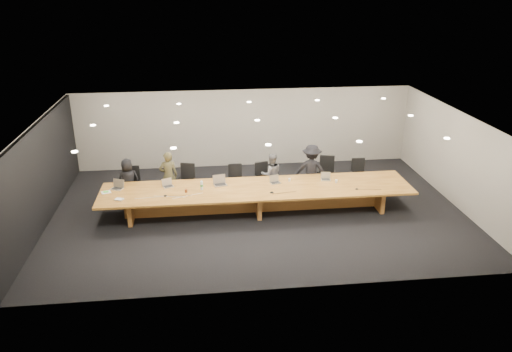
{
  "coord_description": "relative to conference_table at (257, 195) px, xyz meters",
  "views": [
    {
      "loc": [
        -1.56,
        -13.22,
        6.38
      ],
      "look_at": [
        0.0,
        0.3,
        1.0
      ],
      "focal_mm": 35.0,
      "sensor_mm": 36.0,
      "label": 1
    }
  ],
  "objects": [
    {
      "name": "ground",
      "position": [
        0.0,
        0.0,
        -0.52
      ],
      "size": [
        12.0,
        12.0,
        0.0
      ],
      "primitive_type": "plane",
      "color": "black",
      "rests_on": "ground"
    },
    {
      "name": "back_wall",
      "position": [
        0.0,
        4.0,
        0.88
      ],
      "size": [
        12.0,
        0.02,
        2.8
      ],
      "primitive_type": "cube",
      "color": "#B0AAA0",
      "rests_on": "ground"
    },
    {
      "name": "left_wall_panel",
      "position": [
        -5.94,
        0.0,
        0.85
      ],
      "size": [
        0.08,
        7.84,
        2.74
      ],
      "primitive_type": "cube",
      "color": "black",
      "rests_on": "ground"
    },
    {
      "name": "conference_table",
      "position": [
        0.0,
        0.0,
        0.0
      ],
      "size": [
        9.0,
        1.8,
        0.75
      ],
      "color": "brown",
      "rests_on": "ground"
    },
    {
      "name": "chair_far_left",
      "position": [
        -3.73,
        1.29,
        0.01
      ],
      "size": [
        0.58,
        0.58,
        1.06
      ],
      "primitive_type": null,
      "rotation": [
        0.0,
        0.0,
        -0.08
      ],
      "color": "black",
      "rests_on": "ground"
    },
    {
      "name": "chair_left",
      "position": [
        -2.07,
        1.26,
        0.02
      ],
      "size": [
        0.69,
        0.69,
        1.09
      ],
      "primitive_type": null,
      "rotation": [
        0.0,
        0.0,
        -0.29
      ],
      "color": "black",
      "rests_on": "ground"
    },
    {
      "name": "chair_mid_left",
      "position": [
        -0.54,
        1.24,
        -0.02
      ],
      "size": [
        0.53,
        0.53,
        1.01
      ],
      "primitive_type": null,
      "rotation": [
        0.0,
        0.0,
        -0.03
      ],
      "color": "black",
      "rests_on": "ground"
    },
    {
      "name": "chair_mid_right",
      "position": [
        0.36,
        1.3,
        -0.01
      ],
      "size": [
        0.62,
        0.62,
        1.02
      ],
      "primitive_type": null,
      "rotation": [
        0.0,
        0.0,
        0.21
      ],
      "color": "black",
      "rests_on": "ground"
    },
    {
      "name": "chair_right",
      "position": [
        2.4,
        1.34,
        0.05
      ],
      "size": [
        0.71,
        0.71,
        1.13
      ],
      "primitive_type": null,
      "rotation": [
        0.0,
        0.0,
        -0.27
      ],
      "color": "black",
      "rests_on": "ground"
    },
    {
      "name": "chair_far_right",
      "position": [
        3.47,
        1.29,
        -0.01
      ],
      "size": [
        0.54,
        0.54,
        1.02
      ],
      "primitive_type": null,
      "rotation": [
        0.0,
        0.0,
        -0.04
      ],
      "color": "black",
      "rests_on": "ground"
    },
    {
      "name": "person_a",
      "position": [
        -3.81,
        1.13,
        0.17
      ],
      "size": [
        0.78,
        0.63,
        1.39
      ],
      "primitive_type": "imported",
      "rotation": [
        0.0,
        0.0,
        3.45
      ],
      "color": "black",
      "rests_on": "ground"
    },
    {
      "name": "person_b",
      "position": [
        -2.6,
        1.2,
        0.25
      ],
      "size": [
        0.61,
        0.45,
        1.55
      ],
      "primitive_type": "imported",
      "rotation": [
        0.0,
        0.0,
        3.28
      ],
      "color": "#3F3B22",
      "rests_on": "ground"
    },
    {
      "name": "person_c",
      "position": [
        0.59,
        1.17,
        0.17
      ],
      "size": [
        0.71,
        0.57,
        1.37
      ],
      "primitive_type": "imported",
      "rotation": [
        0.0,
        0.0,
        3.22
      ],
      "color": "#5B5B5E",
      "rests_on": "ground"
    },
    {
      "name": "person_d",
      "position": [
        1.85,
        1.14,
        0.29
      ],
      "size": [
        1.17,
        0.86,
        1.62
      ],
      "primitive_type": "imported",
      "rotation": [
        0.0,
        0.0,
        2.87
      ],
      "color": "black",
      "rests_on": "ground"
    },
    {
      "name": "laptop_a",
      "position": [
        -4.03,
        0.36,
        0.36
      ],
      "size": [
        0.41,
        0.36,
        0.27
      ],
      "primitive_type": null,
      "rotation": [
        0.0,
        0.0,
        -0.4
      ],
      "color": "#BBA88F",
      "rests_on": "conference_table"
    },
    {
      "name": "laptop_b",
      "position": [
        -2.56,
        0.37,
        0.35
      ],
      "size": [
        0.36,
        0.32,
        0.24
      ],
      "primitive_type": null,
      "rotation": [
        0.0,
        0.0,
        0.42
      ],
      "color": "#BEAC91",
      "rests_on": "conference_table"
    },
    {
      "name": "laptop_c",
      "position": [
        -1.05,
        0.32,
        0.38
      ],
      "size": [
        0.42,
        0.34,
        0.29
      ],
      "primitive_type": null,
      "rotation": [
        0.0,
        0.0,
        0.2
      ],
      "color": "tan",
      "rests_on": "conference_table"
    },
    {
      "name": "laptop_d",
      "position": [
        0.58,
        0.29,
        0.34
      ],
      "size": [
        0.34,
        0.28,
        0.23
      ],
      "primitive_type": null,
      "rotation": [
        0.0,
        0.0,
        0.27
      ],
      "color": "tan",
      "rests_on": "conference_table"
    },
    {
      "name": "laptop_e",
      "position": [
        2.12,
        0.36,
        0.34
      ],
      "size": [
        0.32,
        0.25,
        0.23
      ],
      "primitive_type": null,
      "rotation": [
        0.0,
        0.0,
        -0.14
      ],
      "color": "tan",
      "rests_on": "conference_table"
    },
    {
      "name": "water_bottle",
      "position": [
        -1.6,
        0.06,
        0.36
      ],
      "size": [
        0.09,
        0.09,
        0.25
      ],
      "primitive_type": "cylinder",
      "rotation": [
        0.0,
        0.0,
        -0.18
      ],
      "color": "silver",
      "rests_on": "conference_table"
    },
    {
      "name": "amber_mug",
      "position": [
        -2.04,
        -0.1,
        0.28
      ],
      "size": [
        0.08,
        0.08,
        0.09
      ],
      "primitive_type": "cylinder",
      "rotation": [
        0.0,
        0.0,
        0.04
      ],
      "color": "brown",
      "rests_on": "conference_table"
    },
    {
      "name": "paper_cup_near",
      "position": [
        1.02,
        0.39,
        0.27
      ],
      "size": [
        0.1,
        0.1,
        0.09
      ],
      "primitive_type": "cone",
      "rotation": [
        0.0,
        0.0,
        0.35
      ],
      "color": "silver",
      "rests_on": "conference_table"
    },
    {
      "name": "paper_cup_far",
      "position": [
        2.38,
        0.12,
        0.28
      ],
      "size": [
        0.09,
        0.09,
        0.09
      ],
      "primitive_type": "cone",
      "rotation": [
        0.0,
        0.0,
        -0.21
      ],
      "color": "silver",
      "rests_on": "conference_table"
    },
    {
      "name": "notepad",
      "position": [
        -4.3,
        0.15,
        0.24
      ],
      "size": [
        0.31,
        0.28,
        0.02
      ],
      "primitive_type": "cube",
      "rotation": [
        0.0,
        0.0,
        0.35
      ],
      "color": "white",
      "rests_on": "conference_table"
    },
    {
      "name": "lime_gadget",
      "position": [
        -4.3,
        0.15,
        0.26
      ],
      "size": [
        0.14,
        0.09,
        0.02
      ],
      "primitive_type": "cube",
      "rotation": [
        0.0,
        0.0,
        0.09
      ],
      "color": "#4FD238",
      "rests_on": "notepad"
    },
    {
      "name": "av_box",
      "position": [
        -3.86,
        -0.41,
        0.25
      ],
      "size": [
        0.26,
        0.23,
        0.03
      ],
      "primitive_type": "cube",
      "rotation": [
        0.0,
        0.0,
        -0.39
      ],
      "color": "#B8B9BE",
      "rests_on": "conference_table"
    },
    {
      "name": "mic_left",
      "position": [
        -2.62,
        -0.29,
        0.24
      ],
      "size": [
        0.14,
        0.14,
        0.03
      ],
      "primitive_type": "cone",
      "rotation": [
        0.0,
        0.0,
        -0.25
      ],
      "color": "black",
      "rests_on": "conference_table"
    },
    {
      "name": "mic_center",
      "position": [
        0.37,
        -0.4,
        0.24
      ],
      "size": [
        0.15,
        0.15,
        0.03
      ],
      "primitive_type": "cone",
      "rotation": [
        0.0,
        0.0,
        0.24
      ],
      "color": "black",
      "rests_on": "conference_table"
    },
    {
      "name": "mic_right",
      "position": [
        2.84,
        -0.43,
        0.24
      ],
      "size": [
        0.14,
        0.14,
        0.03
      ],
      "primitive_type": "cone",
      "rotation": [
        0.0,
        0.0,
        0.37
      ],
      "color": "black",
      "rests_on": "conference_table"
    }
  ]
}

